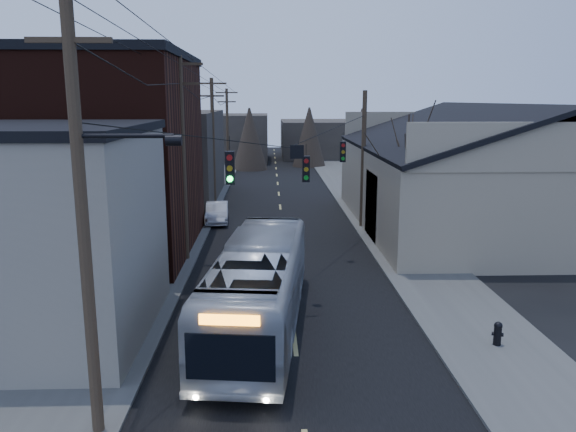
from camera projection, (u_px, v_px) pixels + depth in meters
name	position (u px, v px, depth m)	size (l,w,h in m)	color
road_surface	(281.00, 212.00, 40.21)	(9.00, 110.00, 0.02)	black
sidewalk_left	(190.00, 212.00, 39.98)	(4.00, 110.00, 0.12)	#474744
sidewalk_right	(371.00, 211.00, 40.42)	(4.00, 110.00, 0.12)	#474744
building_clapboard	(24.00, 237.00, 18.65)	(8.00, 8.00, 7.00)	gray
building_brick	(92.00, 158.00, 29.07)	(10.00, 12.00, 10.00)	black
building_left_far	(161.00, 156.00, 45.05)	(9.00, 14.00, 7.00)	#342E29
warehouse	(489.00, 185.00, 35.20)	(16.16, 20.60, 7.73)	gray
building_far_left	(229.00, 138.00, 73.64)	(10.00, 12.00, 6.00)	#342E29
building_far_right	(324.00, 139.00, 79.06)	(12.00, 14.00, 5.00)	#342E29
bare_tree	(406.00, 183.00, 29.91)	(0.40, 0.40, 7.20)	black
utility_lines	(230.00, 151.00, 33.36)	(11.24, 45.28, 10.50)	#382B1E
bus	(259.00, 287.00, 19.54)	(2.65, 11.32, 3.15)	#A9AEB5
parked_car	(217.00, 213.00, 36.85)	(1.41, 4.03, 1.33)	#B5B7BD
fire_hydrant	(498.00, 332.00, 18.24)	(0.39, 0.27, 0.79)	black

